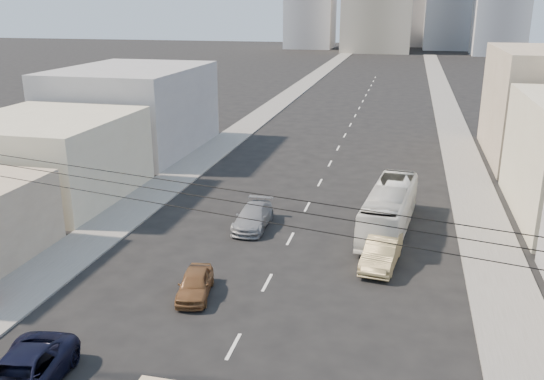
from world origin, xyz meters
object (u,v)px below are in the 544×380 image
at_px(city_bus, 389,209).
at_px(sedan_tan, 381,252).
at_px(sedan_grey, 253,217).
at_px(sedan_brown, 195,284).
at_px(navy_pickup, 20,378).

bearing_deg(city_bus, sedan_tan, -85.46).
bearing_deg(sedan_grey, sedan_tan, -26.02).
bearing_deg(sedan_brown, navy_pickup, -122.71).
relative_size(navy_pickup, sedan_brown, 1.46).
xyz_separation_m(sedan_tan, sedan_grey, (-8.33, 3.89, -0.08)).
bearing_deg(sedan_tan, sedan_brown, -140.19).
height_order(navy_pickup, city_bus, city_bus).
distance_m(navy_pickup, sedan_tan, 18.81).
relative_size(sedan_tan, sedan_grey, 0.98).
xyz_separation_m(sedan_brown, sedan_grey, (0.40, 9.51, 0.06)).
distance_m(city_bus, sedan_tan, 5.46).
xyz_separation_m(navy_pickup, sedan_tan, (12.25, 14.28, 0.03)).
relative_size(navy_pickup, sedan_tan, 1.15).
bearing_deg(city_bus, navy_pickup, -115.95).
xyz_separation_m(navy_pickup, sedan_brown, (3.52, 8.66, -0.12)).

